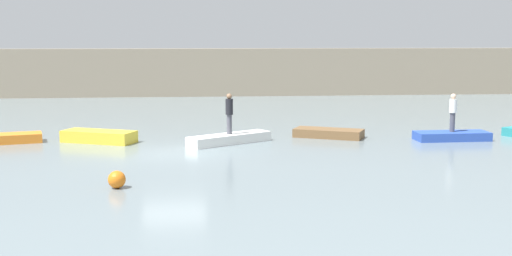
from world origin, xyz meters
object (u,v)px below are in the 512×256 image
Objects in this scene: rowboat_white at (229,139)px; rowboat_brown at (329,133)px; rowboat_blue at (452,136)px; mooring_buoy at (117,180)px; person_white_shirt at (453,111)px; person_dark_shirt at (229,112)px; rowboat_yellow at (99,136)px.

rowboat_white is 1.27× the size of rowboat_brown.
rowboat_brown is at bearing 164.53° from rowboat_blue.
rowboat_brown is 12.68m from mooring_buoy.
person_white_shirt is 3.13× the size of mooring_buoy.
person_dark_shirt reaches higher than rowboat_white.
rowboat_white is 8.98m from mooring_buoy.
rowboat_blue is at bearing 30.30° from mooring_buoy.
rowboat_white is at bearing 64.31° from mooring_buoy.
rowboat_yellow is 5.73m from rowboat_white.
rowboat_brown is at bearing 25.99° from rowboat_yellow.
mooring_buoy reaches higher than rowboat_blue.
rowboat_white is at bearing 178.50° from rowboat_blue.
rowboat_white is at bearing 179.92° from person_white_shirt.
rowboat_blue is 10.00m from person_dark_shirt.
rowboat_brown is at bearing 47.85° from mooring_buoy.
rowboat_white is at bearing 90.00° from person_dark_shirt.
rowboat_blue is 5.99× the size of mooring_buoy.
rowboat_blue is at bearing -33.09° from rowboat_white.
mooring_buoy is (-13.82, -8.07, -1.06)m from person_white_shirt.
rowboat_white is at bearing 14.72° from rowboat_yellow.
rowboat_white is at bearing -138.43° from rowboat_brown.
rowboat_yellow is at bearing -151.92° from rowboat_brown.
rowboat_yellow is 15.65m from person_white_shirt.
rowboat_yellow is 1.03× the size of rowboat_brown.
rowboat_yellow is 10.29m from rowboat_brown.
person_dark_shirt reaches higher than mooring_buoy.
person_dark_shirt is at bearing -123.00° from rowboat_white.
mooring_buoy is at bearing -149.70° from person_white_shirt.
person_white_shirt is (9.92, -0.01, 1.13)m from rowboat_white.
person_white_shirt is 9.92m from person_dark_shirt.
rowboat_blue is (15.59, -0.90, -0.07)m from rowboat_yellow.
rowboat_yellow is 9.15m from mooring_buoy.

